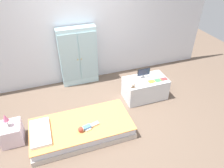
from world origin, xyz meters
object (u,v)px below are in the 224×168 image
Objects in this scene: bed at (82,129)px; tv_stand at (145,88)px; nightstand at (11,133)px; wardrobe at (78,57)px; rocking_horse_toy at (133,85)px; book_red at (164,79)px; table_lamp at (5,118)px; book_green at (158,80)px; book_orange at (151,81)px; tv_monitor at (144,72)px; doll at (85,128)px.

bed is 1.95× the size of tv_stand.
wardrobe is (1.50, 1.42, 0.51)m from nightstand.
nightstand is 2.38m from rocking_horse_toy.
bed is at bearing -165.69° from book_red.
table_lamp is 0.18× the size of wardrobe.
rocking_horse_toy reaches higher than book_green.
book_orange is (2.79, 0.26, -0.07)m from table_lamp.
tv_monitor is 2.47× the size of rocking_horse_toy.
book_orange reaches higher than book_red.
book_orange reaches higher than tv_stand.
book_orange is (0.09, -0.20, -0.12)m from tv_monitor.
wardrobe is 9.42× the size of book_red.
wardrobe is 4.97× the size of tv_monitor.
bed is at bearing -101.23° from wardrobe.
book_orange is at bearing 180.00° from book_green.
book_green is at bearing 180.00° from book_red.
table_lamp reaches higher than book_green.
bed is at bearing -163.24° from book_orange.
book_orange is (0.07, -0.12, 0.24)m from tv_stand.
tv_stand is 0.28m from book_orange.
nightstand is 3.10m from book_red.
bed is 2.00m from book_red.
doll is at bearing -17.43° from table_lamp.
rocking_horse_toy is (0.84, -1.22, -0.18)m from wardrobe.
doll is 1.85m from book_green.
wardrobe is at bearing 43.34° from table_lamp.
table_lamp reaches higher than bed.
book_orange is at bearing -66.08° from tv_monitor.
tv_monitor is at bearing 9.72° from table_lamp.
doll is at bearing -153.56° from tv_stand.
book_orange is at bearing 5.27° from table_lamp.
bed is 1.66m from tv_stand.
tv_stand is at bearing 151.92° from book_green.
book_green is at bearing 5.00° from nightstand.
nightstand is 2.49× the size of book_red.
wardrobe is 10.12× the size of book_orange.
nightstand is at bearing -174.73° from book_orange.
tv_stand is 0.50m from rocking_horse_toy.
rocking_horse_toy is at bearing 26.56° from doll.
table_lamp reaches higher than book_red.
tv_stand reaches higher than nightstand.
nightstand reaches higher than bed.
wardrobe is 1.74m from book_orange.
book_red is at bearing 0.00° from book_orange.
tv_stand is 8.06× the size of rocking_horse_toy.
table_lamp is 2.95m from book_green.
nightstand is 1.46× the size of table_lamp.
wardrobe is at bearing 78.77° from bed.
book_green is 0.88× the size of book_red.
nightstand is 0.36m from table_lamp.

